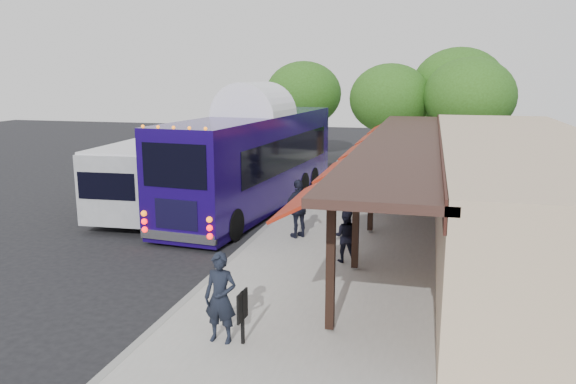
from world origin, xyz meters
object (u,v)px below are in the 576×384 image
Objects in this scene: ped_c at (299,209)px; ped_d at (378,176)px; coach_bus at (255,155)px; ped_b at (345,236)px; ped_a at (221,298)px; sign_board at (242,309)px; city_bus at (170,167)px.

ped_d is (1.89, 7.99, -0.22)m from ped_c.
coach_bus is 8.32m from ped_b.
ped_a is (3.14, -12.27, -1.15)m from coach_bus.
coach_bus is 11.75× the size of sign_board.
city_bus is (-3.87, -0.16, -0.63)m from coach_bus.
coach_bus is 1.21× the size of city_bus.
sign_board is (-1.24, -5.64, -0.02)m from ped_b.
ped_d is at bearing -93.88° from ped_b.
ped_b reaches higher than ped_d.
city_bus is 14.00m from ped_a.
ped_c reaches higher than ped_b.
ped_c is (-1.89, 2.14, 0.21)m from ped_b.
ped_a is at bearing 46.54° from ped_c.
ped_b reaches higher than sign_board.
sign_board is at bearing 49.93° from ped_c.
city_bus is 14.25m from sign_board.
ped_d is (8.72, 3.65, -0.69)m from city_bus.
ped_c is 8.21m from ped_d.
ped_b is (1.71, 5.64, -0.17)m from ped_a.
coach_bus is at bearing -57.70° from ped_b.
city_bus is 9.74× the size of sign_board.
sign_board is (0.46, 0.00, -0.18)m from ped_a.
sign_board is (7.47, -12.11, -0.70)m from city_bus.
coach_bus is 3.92m from city_bus.
city_bus is 7.02× the size of ped_b.
city_bus is 8.10m from ped_c.
ped_b is 1.39× the size of sign_board.
coach_bus is at bearing 41.39° from ped_d.
ped_c reaches higher than ped_d.
sign_board is (0.64, -7.77, -0.23)m from ped_c.
ped_d is at bearing 40.92° from coach_bus.
coach_bus is at bearing -101.42° from ped_c.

